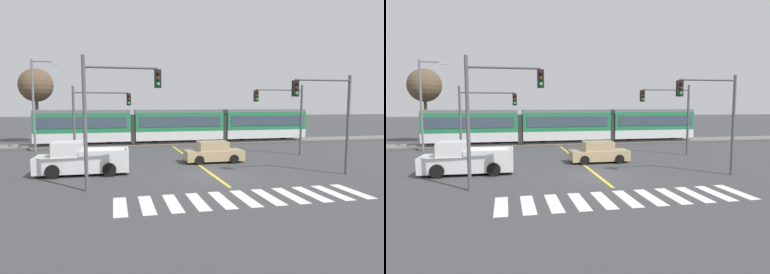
% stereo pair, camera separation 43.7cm
% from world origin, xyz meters
% --- Properties ---
extents(ground_plane, '(200.00, 200.00, 0.00)m').
position_xyz_m(ground_plane, '(0.00, 0.00, 0.00)').
color(ground_plane, '#3D3D3F').
extents(track_bed, '(120.00, 4.00, 0.18)m').
position_xyz_m(track_bed, '(0.00, 16.20, 0.09)').
color(track_bed, '#56514C').
rests_on(track_bed, ground).
extents(rail_near, '(120.00, 0.08, 0.10)m').
position_xyz_m(rail_near, '(0.00, 15.48, 0.23)').
color(rail_near, '#939399').
rests_on(rail_near, track_bed).
extents(rail_far, '(120.00, 0.08, 0.10)m').
position_xyz_m(rail_far, '(0.00, 16.92, 0.23)').
color(rail_far, '#939399').
rests_on(rail_far, track_bed).
extents(light_rail_tram, '(28.00, 2.64, 3.43)m').
position_xyz_m(light_rail_tram, '(0.92, 16.20, 2.05)').
color(light_rail_tram, silver).
rests_on(light_rail_tram, track_bed).
extents(crosswalk_stripe_0, '(0.57, 2.80, 0.01)m').
position_xyz_m(crosswalk_stripe_0, '(-5.50, -4.88, 0.00)').
color(crosswalk_stripe_0, silver).
rests_on(crosswalk_stripe_0, ground).
extents(crosswalk_stripe_1, '(0.57, 2.80, 0.01)m').
position_xyz_m(crosswalk_stripe_1, '(-4.40, -4.87, 0.00)').
color(crosswalk_stripe_1, silver).
rests_on(crosswalk_stripe_1, ground).
extents(crosswalk_stripe_2, '(0.57, 2.80, 0.01)m').
position_xyz_m(crosswalk_stripe_2, '(-3.30, -4.87, 0.00)').
color(crosswalk_stripe_2, silver).
rests_on(crosswalk_stripe_2, ground).
extents(crosswalk_stripe_3, '(0.57, 2.80, 0.01)m').
position_xyz_m(crosswalk_stripe_3, '(-2.20, -4.86, 0.00)').
color(crosswalk_stripe_3, silver).
rests_on(crosswalk_stripe_3, ground).
extents(crosswalk_stripe_4, '(0.57, 2.80, 0.01)m').
position_xyz_m(crosswalk_stripe_4, '(-1.10, -4.86, 0.00)').
color(crosswalk_stripe_4, silver).
rests_on(crosswalk_stripe_4, ground).
extents(crosswalk_stripe_5, '(0.57, 2.80, 0.01)m').
position_xyz_m(crosswalk_stripe_5, '(0.00, -4.85, 0.00)').
color(crosswalk_stripe_5, silver).
rests_on(crosswalk_stripe_5, ground).
extents(crosswalk_stripe_6, '(0.57, 2.80, 0.01)m').
position_xyz_m(crosswalk_stripe_6, '(1.10, -4.85, 0.00)').
color(crosswalk_stripe_6, silver).
rests_on(crosswalk_stripe_6, ground).
extents(crosswalk_stripe_7, '(0.57, 2.80, 0.01)m').
position_xyz_m(crosswalk_stripe_7, '(2.20, -4.85, 0.00)').
color(crosswalk_stripe_7, silver).
rests_on(crosswalk_stripe_7, ground).
extents(crosswalk_stripe_8, '(0.57, 2.80, 0.01)m').
position_xyz_m(crosswalk_stripe_8, '(3.30, -4.84, 0.00)').
color(crosswalk_stripe_8, silver).
rests_on(crosswalk_stripe_8, ground).
extents(crosswalk_stripe_9, '(0.57, 2.80, 0.01)m').
position_xyz_m(crosswalk_stripe_9, '(4.40, -4.84, 0.00)').
color(crosswalk_stripe_9, silver).
rests_on(crosswalk_stripe_9, ground).
extents(crosswalk_stripe_10, '(0.57, 2.80, 0.01)m').
position_xyz_m(crosswalk_stripe_10, '(5.50, -4.83, 0.00)').
color(crosswalk_stripe_10, silver).
rests_on(crosswalk_stripe_10, ground).
extents(lane_centre_line, '(0.20, 17.06, 0.01)m').
position_xyz_m(lane_centre_line, '(0.00, 5.67, 0.00)').
color(lane_centre_line, gold).
rests_on(lane_centre_line, ground).
extents(sedan_crossing, '(4.22, 1.95, 1.52)m').
position_xyz_m(sedan_crossing, '(1.32, 4.63, 0.70)').
color(sedan_crossing, tan).
rests_on(sedan_crossing, ground).
extents(pickup_truck, '(5.45, 2.34, 1.98)m').
position_xyz_m(pickup_truck, '(-7.66, 2.29, 0.84)').
color(pickup_truck, silver).
rests_on(pickup_truck, ground).
extents(traffic_light_near_left, '(3.75, 0.38, 6.50)m').
position_xyz_m(traffic_light_near_left, '(-5.82, -1.93, 4.23)').
color(traffic_light_near_left, '#515459').
rests_on(traffic_light_near_left, ground).
extents(traffic_light_mid_left, '(4.25, 0.38, 5.53)m').
position_xyz_m(traffic_light_mid_left, '(-7.02, 7.54, 3.68)').
color(traffic_light_mid_left, '#515459').
rests_on(traffic_light_mid_left, ground).
extents(traffic_light_mid_right, '(4.25, 0.38, 5.74)m').
position_xyz_m(traffic_light_mid_right, '(7.83, 6.41, 3.85)').
color(traffic_light_mid_right, '#515459').
rests_on(traffic_light_mid_right, ground).
extents(traffic_light_near_right, '(3.75, 0.38, 5.88)m').
position_xyz_m(traffic_light_near_right, '(6.58, -1.28, 3.95)').
color(traffic_light_near_right, '#515459').
rests_on(traffic_light_near_right, ground).
extents(street_lamp_west, '(2.32, 0.28, 8.06)m').
position_xyz_m(street_lamp_west, '(-12.24, 13.28, 4.62)').
color(street_lamp_west, slate).
rests_on(street_lamp_west, ground).
extents(bare_tree_far_west, '(3.53, 3.53, 7.95)m').
position_xyz_m(bare_tree_far_west, '(-13.62, 20.32, 6.14)').
color(bare_tree_far_west, brown).
rests_on(bare_tree_far_west, ground).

